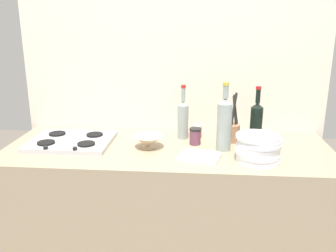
{
  "coord_description": "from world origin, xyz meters",
  "views": [
    {
      "loc": [
        0.16,
        -1.89,
        1.59
      ],
      "look_at": [
        0.0,
        0.0,
        1.02
      ],
      "focal_mm": 38.67,
      "sensor_mm": 36.0,
      "label": 1
    }
  ],
  "objects": [
    {
      "name": "counter_block",
      "position": [
        0.0,
        0.0,
        0.45
      ],
      "size": [
        1.8,
        0.7,
        0.9
      ],
      "primitive_type": "cube",
      "color": "tan",
      "rests_on": "ground"
    },
    {
      "name": "backsplash_panel",
      "position": [
        0.0,
        0.38,
        1.16
      ],
      "size": [
        1.9,
        0.06,
        2.31
      ],
      "primitive_type": "cube",
      "color": "beige",
      "rests_on": "ground"
    },
    {
      "name": "stovetop_hob",
      "position": [
        -0.56,
        0.01,
        0.91
      ],
      "size": [
        0.45,
        0.36,
        0.04
      ],
      "color": "#B2B2B7",
      "rests_on": "counter_block"
    },
    {
      "name": "plate_stack",
      "position": [
        0.46,
        -0.17,
        0.97
      ],
      "size": [
        0.23,
        0.22,
        0.13
      ],
      "color": "white",
      "rests_on": "counter_block"
    },
    {
      "name": "wine_bottle_leftmost",
      "position": [
        0.3,
        -0.02,
        1.05
      ],
      "size": [
        0.08,
        0.08,
        0.37
      ],
      "color": "gray",
      "rests_on": "counter_block"
    },
    {
      "name": "wine_bottle_mid_left",
      "position": [
        0.49,
        0.13,
        1.02
      ],
      "size": [
        0.07,
        0.07,
        0.32
      ],
      "color": "black",
      "rests_on": "counter_block"
    },
    {
      "name": "wine_bottle_mid_right",
      "position": [
        0.07,
        0.16,
        1.02
      ],
      "size": [
        0.06,
        0.06,
        0.32
      ],
      "color": "gray",
      "rests_on": "counter_block"
    },
    {
      "name": "mixing_bowl",
      "position": [
        -0.11,
        -0.03,
        0.94
      ],
      "size": [
        0.16,
        0.16,
        0.07
      ],
      "color": "beige",
      "rests_on": "counter_block"
    },
    {
      "name": "utensil_crock",
      "position": [
        0.36,
        0.12,
        0.96
      ],
      "size": [
        0.09,
        0.09,
        0.29
      ],
      "color": "#996B4C",
      "rests_on": "counter_block"
    },
    {
      "name": "condiment_jar_front",
      "position": [
        0.15,
        0.05,
        0.95
      ],
      "size": [
        0.07,
        0.07,
        0.09
      ],
      "color": "#66384C",
      "rests_on": "counter_block"
    },
    {
      "name": "condiment_jar_rear",
      "position": [
        0.16,
        0.18,
        0.94
      ],
      "size": [
        0.06,
        0.06,
        0.07
      ],
      "color": "#C64C2D",
      "rests_on": "counter_block"
    },
    {
      "name": "cutting_board",
      "position": [
        0.18,
        -0.16,
        0.91
      ],
      "size": [
        0.23,
        0.2,
        0.02
      ],
      "primitive_type": "cube",
      "rotation": [
        0.0,
        0.0,
        -0.26
      ],
      "color": "silver",
      "rests_on": "counter_block"
    }
  ]
}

